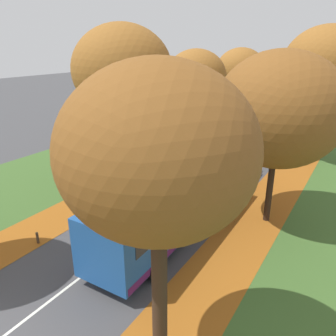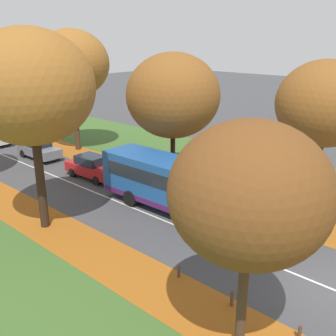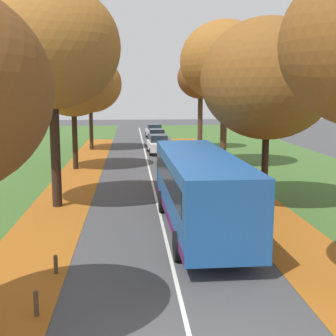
{
  "view_description": "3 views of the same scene",
  "coord_description": "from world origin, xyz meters",
  "px_view_note": "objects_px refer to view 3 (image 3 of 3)",
  "views": [
    {
      "loc": [
        8.7,
        -3.06,
        8.83
      ],
      "look_at": [
        -0.77,
        12.27,
        2.02
      ],
      "focal_mm": 35.0,
      "sensor_mm": 36.0,
      "label": 1
    },
    {
      "loc": [
        -14.34,
        -4.18,
        9.66
      ],
      "look_at": [
        1.8,
        10.4,
        2.3
      ],
      "focal_mm": 42.0,
      "sensor_mm": 36.0,
      "label": 2
    },
    {
      "loc": [
        -1.24,
        -8.46,
        5.39
      ],
      "look_at": [
        0.42,
        12.32,
        1.93
      ],
      "focal_mm": 50.0,
      "sensor_mm": 36.0,
      "label": 3
    }
  ],
  "objects_px": {
    "bus": "(199,187)",
    "car_red_lead": "(182,172)",
    "tree_left_mid": "(73,80)",
    "bollard_third": "(56,265)",
    "tree_left_near": "(51,47)",
    "tree_right_mid": "(225,61)",
    "tree_right_near": "(268,79)",
    "car_silver_trailing": "(154,131)",
    "tree_right_far": "(201,78)",
    "car_grey_following": "(171,155)",
    "tree_left_far": "(90,84)",
    "bollard_second": "(36,304)",
    "car_white_third_in_line": "(158,144)",
    "car_black_fourth_in_line": "(157,137)"
  },
  "relations": [
    {
      "from": "tree_left_near",
      "to": "car_white_third_in_line",
      "type": "distance_m",
      "value": 20.36
    },
    {
      "from": "tree_right_mid",
      "to": "tree_right_far",
      "type": "distance_m",
      "value": 10.14
    },
    {
      "from": "car_black_fourth_in_line",
      "to": "bus",
      "type": "bearing_deg",
      "value": -89.98
    },
    {
      "from": "car_red_lead",
      "to": "car_silver_trailing",
      "type": "distance_m",
      "value": 27.11
    },
    {
      "from": "tree_left_near",
      "to": "car_red_lead",
      "type": "height_order",
      "value": "tree_left_near"
    },
    {
      "from": "tree_left_near",
      "to": "bollard_second",
      "type": "height_order",
      "value": "tree_left_near"
    },
    {
      "from": "tree_left_far",
      "to": "car_black_fourth_in_line",
      "type": "bearing_deg",
      "value": 25.35
    },
    {
      "from": "tree_right_near",
      "to": "tree_right_far",
      "type": "bearing_deg",
      "value": 89.67
    },
    {
      "from": "tree_left_near",
      "to": "tree_left_far",
      "type": "xyz_separation_m",
      "value": [
        -0.12,
        21.48,
        -1.34
      ]
    },
    {
      "from": "tree_left_far",
      "to": "car_grey_following",
      "type": "xyz_separation_m",
      "value": [
        6.46,
        -10.29,
        -5.16
      ]
    },
    {
      "from": "tree_right_far",
      "to": "bollard_third",
      "type": "height_order",
      "value": "tree_right_far"
    },
    {
      "from": "tree_left_mid",
      "to": "tree_right_near",
      "type": "bearing_deg",
      "value": -47.64
    },
    {
      "from": "bollard_third",
      "to": "tree_right_near",
      "type": "bearing_deg",
      "value": 42.67
    },
    {
      "from": "tree_left_far",
      "to": "tree_right_mid",
      "type": "height_order",
      "value": "tree_right_mid"
    },
    {
      "from": "tree_left_near",
      "to": "tree_left_far",
      "type": "height_order",
      "value": "tree_left_near"
    },
    {
      "from": "tree_right_far",
      "to": "car_white_third_in_line",
      "type": "relative_size",
      "value": 1.99
    },
    {
      "from": "tree_left_far",
      "to": "tree_right_far",
      "type": "relative_size",
      "value": 1.01
    },
    {
      "from": "tree_right_mid",
      "to": "tree_right_near",
      "type": "bearing_deg",
      "value": -91.51
    },
    {
      "from": "tree_left_far",
      "to": "car_silver_trailing",
      "type": "height_order",
      "value": "tree_left_far"
    },
    {
      "from": "car_red_lead",
      "to": "car_grey_following",
      "type": "height_order",
      "value": "same"
    },
    {
      "from": "car_grey_following",
      "to": "car_silver_trailing",
      "type": "bearing_deg",
      "value": 90.5
    },
    {
      "from": "tree_left_mid",
      "to": "bollard_third",
      "type": "xyz_separation_m",
      "value": [
        1.57,
        -19.02,
        -5.78
      ]
    },
    {
      "from": "tree_right_far",
      "to": "tree_left_mid",
      "type": "bearing_deg",
      "value": -134.26
    },
    {
      "from": "bollard_third",
      "to": "car_red_lead",
      "type": "bearing_deg",
      "value": 67.62
    },
    {
      "from": "tree_right_far",
      "to": "car_grey_following",
      "type": "distance_m",
      "value": 12.07
    },
    {
      "from": "car_grey_following",
      "to": "bollard_third",
      "type": "bearing_deg",
      "value": -104.7
    },
    {
      "from": "tree_right_near",
      "to": "tree_right_mid",
      "type": "height_order",
      "value": "tree_right_mid"
    },
    {
      "from": "tree_left_far",
      "to": "bollard_second",
      "type": "height_order",
      "value": "tree_left_far"
    },
    {
      "from": "car_grey_following",
      "to": "tree_right_near",
      "type": "bearing_deg",
      "value": -73.49
    },
    {
      "from": "tree_left_far",
      "to": "car_black_fourth_in_line",
      "type": "height_order",
      "value": "tree_left_far"
    },
    {
      "from": "tree_left_mid",
      "to": "bus",
      "type": "height_order",
      "value": "tree_left_mid"
    },
    {
      "from": "tree_right_far",
      "to": "car_black_fourth_in_line",
      "type": "bearing_deg",
      "value": 140.05
    },
    {
      "from": "car_grey_following",
      "to": "car_black_fourth_in_line",
      "type": "bearing_deg",
      "value": 91.11
    },
    {
      "from": "tree_left_near",
      "to": "tree_left_far",
      "type": "bearing_deg",
      "value": 90.33
    },
    {
      "from": "tree_right_far",
      "to": "car_white_third_in_line",
      "type": "xyz_separation_m",
      "value": [
        -4.06,
        -2.82,
        -5.69
      ]
    },
    {
      "from": "tree_left_near",
      "to": "tree_right_mid",
      "type": "distance_m",
      "value": 15.01
    },
    {
      "from": "tree_right_near",
      "to": "bollard_third",
      "type": "relative_size",
      "value": 15.33
    },
    {
      "from": "tree_right_near",
      "to": "bollard_third",
      "type": "xyz_separation_m",
      "value": [
        -8.57,
        -7.9,
        -5.63
      ]
    },
    {
      "from": "car_grey_following",
      "to": "car_silver_trailing",
      "type": "height_order",
      "value": "same"
    },
    {
      "from": "tree_right_near",
      "to": "tree_right_far",
      "type": "xyz_separation_m",
      "value": [
        0.12,
        21.65,
        0.59
      ]
    },
    {
      "from": "bollard_second",
      "to": "car_silver_trailing",
      "type": "xyz_separation_m",
      "value": [
        5.0,
        42.27,
        0.49
      ]
    },
    {
      "from": "car_red_lead",
      "to": "car_black_fourth_in_line",
      "type": "relative_size",
      "value": 1.0
    },
    {
      "from": "tree_right_near",
      "to": "car_silver_trailing",
      "type": "xyz_separation_m",
      "value": [
        -3.62,
        31.71,
        -5.1
      ]
    },
    {
      "from": "tree_left_near",
      "to": "tree_right_mid",
      "type": "xyz_separation_m",
      "value": [
        10.09,
        11.11,
        0.1
      ]
    },
    {
      "from": "car_grey_following",
      "to": "car_white_third_in_line",
      "type": "distance_m",
      "value": 7.22
    },
    {
      "from": "tree_right_far",
      "to": "car_grey_following",
      "type": "bearing_deg",
      "value": -109.61
    },
    {
      "from": "tree_right_far",
      "to": "bollard_second",
      "type": "bearing_deg",
      "value": -105.19
    },
    {
      "from": "car_red_lead",
      "to": "car_white_third_in_line",
      "type": "xyz_separation_m",
      "value": [
        -0.52,
        14.23,
        0.0
      ]
    },
    {
      "from": "bus",
      "to": "car_red_lead",
      "type": "relative_size",
      "value": 2.44
    },
    {
      "from": "bus",
      "to": "car_black_fourth_in_line",
      "type": "height_order",
      "value": "bus"
    }
  ]
}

